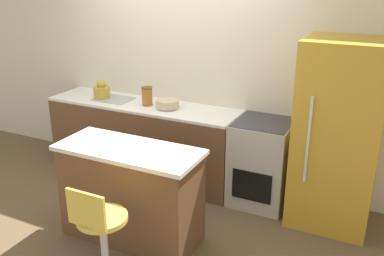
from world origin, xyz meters
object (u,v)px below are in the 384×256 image
object	(u,v)px
refrigerator	(338,136)
kettle	(102,90)
mixing_bowl	(168,104)
stool_chair	(101,237)
oven_range	(261,162)

from	to	relation	value
refrigerator	kettle	size ratio (longest dim) A/B	7.99
mixing_bowl	stool_chair	bearing A→B (deg)	-77.04
oven_range	stool_chair	world-z (taller)	oven_range
stool_chair	kettle	distance (m)	2.30
stool_chair	kettle	xyz separation A→B (m)	(-1.32, 1.80, 0.55)
refrigerator	stool_chair	distance (m)	2.33
stool_chair	mixing_bowl	distance (m)	1.92
refrigerator	oven_range	bearing A→B (deg)	176.58
oven_range	kettle	size ratio (longest dim) A/B	4.05
mixing_bowl	kettle	bearing A→B (deg)	180.00
oven_range	mixing_bowl	xyz separation A→B (m)	(-1.11, -0.02, 0.50)
kettle	mixing_bowl	bearing A→B (deg)	0.00
stool_chair	mixing_bowl	size ratio (longest dim) A/B	3.53
stool_chair	kettle	bearing A→B (deg)	126.21
refrigerator	mixing_bowl	distance (m)	1.85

